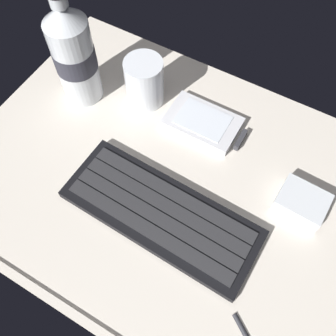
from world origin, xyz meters
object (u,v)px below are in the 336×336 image
object	(u,v)px
keyboard	(161,213)
handheld_device	(206,124)
juice_cup	(145,83)
water_bottle	(74,54)
charger_block	(302,202)

from	to	relation	value
keyboard	handheld_device	bearing A→B (deg)	95.13
juice_cup	water_bottle	world-z (taller)	water_bottle
juice_cup	charger_block	size ratio (longest dim) A/B	1.21
handheld_device	juice_cup	distance (cm)	12.20
handheld_device	juice_cup	size ratio (longest dim) A/B	1.51
water_bottle	handheld_device	bearing A→B (deg)	10.79
keyboard	juice_cup	size ratio (longest dim) A/B	3.45
keyboard	water_bottle	xyz separation A→B (cm)	(-23.36, 13.29, 8.20)
keyboard	handheld_device	world-z (taller)	keyboard
charger_block	handheld_device	bearing A→B (deg)	162.76
juice_cup	water_bottle	size ratio (longest dim) A/B	0.41
handheld_device	charger_block	distance (cm)	19.53
water_bottle	charger_block	distance (cm)	41.22
water_bottle	keyboard	bearing A→B (deg)	-29.63
handheld_device	water_bottle	bearing A→B (deg)	-169.21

